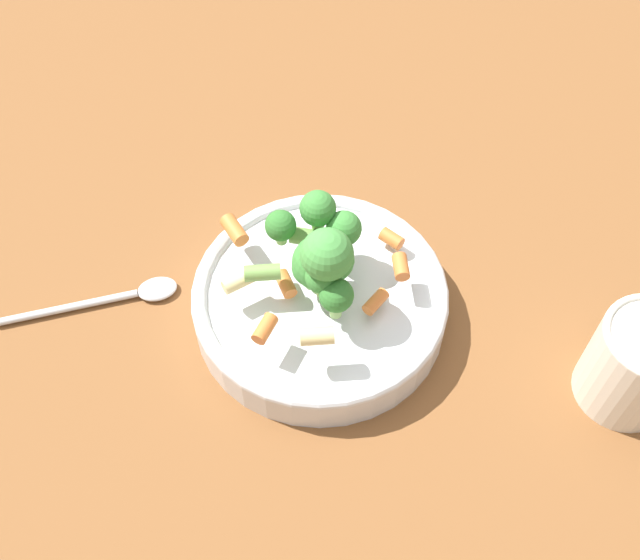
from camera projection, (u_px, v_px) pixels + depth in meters
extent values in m
plane|color=brown|center=(320.00, 313.00, 0.67)|extent=(3.00, 3.00, 0.00)
cylinder|color=silver|center=(320.00, 303.00, 0.66)|extent=(0.22, 0.22, 0.03)
torus|color=silver|center=(320.00, 292.00, 0.65)|extent=(0.22, 0.22, 0.01)
cylinder|color=#8CB766|center=(332.00, 280.00, 0.63)|extent=(0.01, 0.01, 0.02)
sphere|color=#3D8438|center=(332.00, 262.00, 0.61)|extent=(0.04, 0.04, 0.04)
cylinder|color=#8CB766|center=(334.00, 309.00, 0.61)|extent=(0.01, 0.01, 0.02)
sphere|color=#33722D|center=(335.00, 296.00, 0.59)|extent=(0.03, 0.03, 0.03)
cylinder|color=#8CB766|center=(322.00, 289.00, 0.61)|extent=(0.01, 0.01, 0.01)
sphere|color=#3D8438|center=(322.00, 277.00, 0.59)|extent=(0.03, 0.03, 0.03)
cylinder|color=#8CB766|center=(318.00, 225.00, 0.64)|extent=(0.01, 0.01, 0.02)
sphere|color=#3D8438|center=(318.00, 208.00, 0.62)|extent=(0.03, 0.03, 0.03)
cylinder|color=#8CB766|center=(324.00, 276.00, 0.60)|extent=(0.01, 0.01, 0.02)
sphere|color=#479342|center=(324.00, 255.00, 0.58)|extent=(0.04, 0.04, 0.04)
cylinder|color=#8CB766|center=(313.00, 284.00, 0.63)|extent=(0.01, 0.01, 0.01)
sphere|color=#3D8438|center=(313.00, 270.00, 0.61)|extent=(0.03, 0.03, 0.03)
cylinder|color=#8CB766|center=(343.00, 242.00, 0.64)|extent=(0.01, 0.01, 0.01)
sphere|color=#3D8438|center=(344.00, 228.00, 0.63)|extent=(0.03, 0.03, 0.03)
cylinder|color=#8CB766|center=(320.00, 283.00, 0.63)|extent=(0.02, 0.02, 0.02)
sphere|color=#3D8438|center=(320.00, 264.00, 0.61)|extent=(0.05, 0.05, 0.05)
cylinder|color=#8CB766|center=(281.00, 238.00, 0.63)|extent=(0.01, 0.01, 0.01)
sphere|color=#33722D|center=(281.00, 226.00, 0.62)|extent=(0.03, 0.03, 0.03)
cylinder|color=#729E4C|center=(300.00, 238.00, 0.64)|extent=(0.03, 0.02, 0.01)
cylinder|color=orange|center=(234.00, 230.00, 0.65)|extent=(0.02, 0.03, 0.01)
cylinder|color=beige|center=(237.00, 282.00, 0.62)|extent=(0.03, 0.02, 0.01)
cylinder|color=beige|center=(317.00, 336.00, 0.58)|extent=(0.03, 0.02, 0.01)
cylinder|color=orange|center=(392.00, 239.00, 0.66)|extent=(0.02, 0.02, 0.01)
cylinder|color=orange|center=(401.00, 267.00, 0.62)|extent=(0.02, 0.02, 0.01)
cylinder|color=#729E4C|center=(263.00, 273.00, 0.62)|extent=(0.03, 0.02, 0.01)
cylinder|color=orange|center=(376.00, 302.00, 0.62)|extent=(0.03, 0.02, 0.01)
cylinder|color=orange|center=(265.00, 329.00, 0.59)|extent=(0.03, 0.03, 0.01)
cylinder|color=orange|center=(286.00, 284.00, 0.64)|extent=(0.01, 0.02, 0.01)
cylinder|color=silver|center=(636.00, 365.00, 0.59)|extent=(0.08, 0.08, 0.09)
cylinder|color=silver|center=(68.00, 308.00, 0.67)|extent=(0.13, 0.02, 0.01)
ellipsoid|color=silver|center=(157.00, 289.00, 0.68)|extent=(0.04, 0.03, 0.01)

